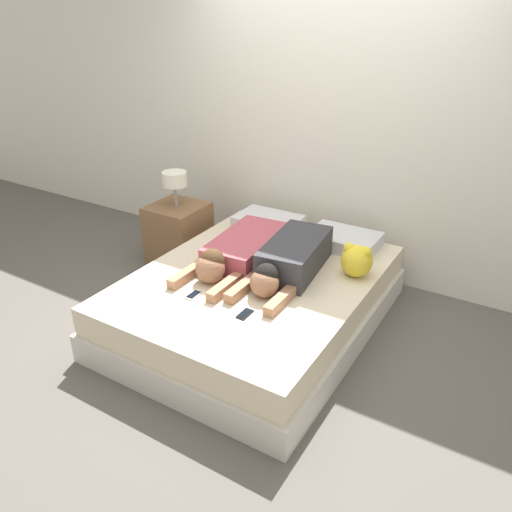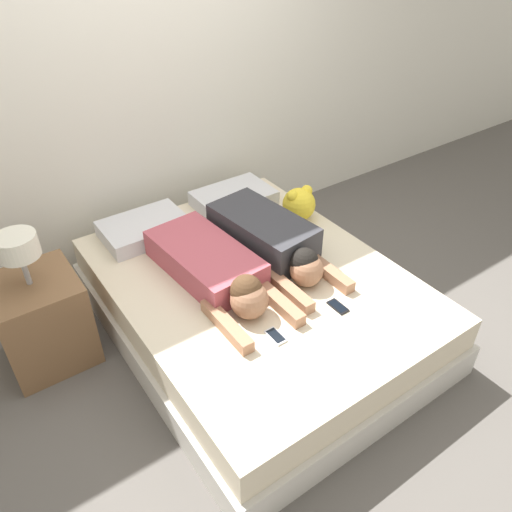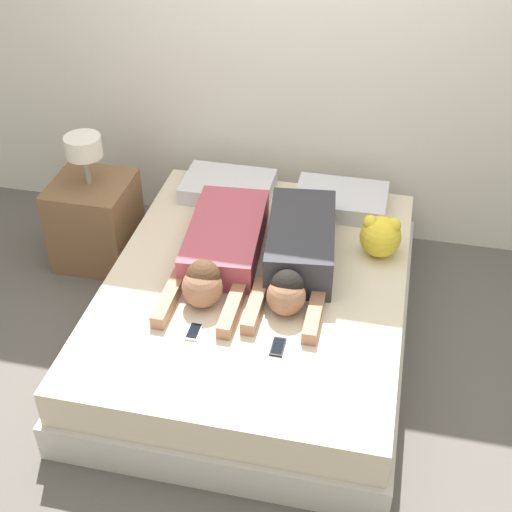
{
  "view_description": "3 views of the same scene",
  "coord_description": "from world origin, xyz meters",
  "px_view_note": "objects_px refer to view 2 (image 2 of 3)",
  "views": [
    {
      "loc": [
        1.64,
        -2.7,
        2.15
      ],
      "look_at": [
        0.0,
        0.0,
        0.57
      ],
      "focal_mm": 35.0,
      "sensor_mm": 36.0,
      "label": 1
    },
    {
      "loc": [
        -1.33,
        -1.91,
        2.27
      ],
      "look_at": [
        0.0,
        0.0,
        0.57
      ],
      "focal_mm": 35.0,
      "sensor_mm": 36.0,
      "label": 2
    },
    {
      "loc": [
        0.63,
        -2.87,
        2.79
      ],
      "look_at": [
        0.0,
        0.0,
        0.57
      ],
      "focal_mm": 50.0,
      "sensor_mm": 36.0,
      "label": 3
    }
  ],
  "objects_px": {
    "plush_toy": "(299,203)",
    "cell_phone_left": "(276,336)",
    "bed": "(256,303)",
    "pillow_head_left": "(145,228)",
    "cell_phone_right": "(338,307)",
    "person_left": "(216,269)",
    "pillow_head_right": "(234,198)",
    "person_right": "(271,240)",
    "nightstand": "(42,318)"
  },
  "relations": [
    {
      "from": "plush_toy",
      "to": "cell_phone_left",
      "type": "bearing_deg",
      "value": -134.56
    },
    {
      "from": "bed",
      "to": "cell_phone_left",
      "type": "bearing_deg",
      "value": -113.57
    },
    {
      "from": "pillow_head_left",
      "to": "cell_phone_right",
      "type": "xyz_separation_m",
      "value": [
        0.56,
        -1.27,
        -0.05
      ]
    },
    {
      "from": "person_left",
      "to": "bed",
      "type": "bearing_deg",
      "value": -23.09
    },
    {
      "from": "pillow_head_left",
      "to": "pillow_head_right",
      "type": "xyz_separation_m",
      "value": [
        0.7,
        0.0,
        0.0
      ]
    },
    {
      "from": "pillow_head_right",
      "to": "person_right",
      "type": "height_order",
      "value": "person_right"
    },
    {
      "from": "plush_toy",
      "to": "person_right",
      "type": "bearing_deg",
      "value": -149.82
    },
    {
      "from": "cell_phone_left",
      "to": "nightstand",
      "type": "xyz_separation_m",
      "value": [
        -0.94,
        0.98,
        -0.12
      ]
    },
    {
      "from": "pillow_head_left",
      "to": "nightstand",
      "type": "height_order",
      "value": "nightstand"
    },
    {
      "from": "cell_phone_left",
      "to": "cell_phone_right",
      "type": "xyz_separation_m",
      "value": [
        0.42,
        -0.02,
        0.0
      ]
    },
    {
      "from": "bed",
      "to": "cell_phone_right",
      "type": "relative_size",
      "value": 16.68
    },
    {
      "from": "person_left",
      "to": "person_right",
      "type": "xyz_separation_m",
      "value": [
        0.42,
        0.03,
        0.02
      ]
    },
    {
      "from": "person_right",
      "to": "plush_toy",
      "type": "bearing_deg",
      "value": 30.18
    },
    {
      "from": "pillow_head_right",
      "to": "plush_toy",
      "type": "distance_m",
      "value": 0.5
    },
    {
      "from": "pillow_head_right",
      "to": "nightstand",
      "type": "bearing_deg",
      "value": -169.57
    },
    {
      "from": "nightstand",
      "to": "person_left",
      "type": "bearing_deg",
      "value": -24.33
    },
    {
      "from": "pillow_head_left",
      "to": "plush_toy",
      "type": "relative_size",
      "value": 2.28
    },
    {
      "from": "cell_phone_right",
      "to": "bed",
      "type": "bearing_deg",
      "value": 113.72
    },
    {
      "from": "nightstand",
      "to": "pillow_head_left",
      "type": "bearing_deg",
      "value": 19.16
    },
    {
      "from": "person_right",
      "to": "cell_phone_left",
      "type": "xyz_separation_m",
      "value": [
        -0.41,
        -0.59,
        -0.11
      ]
    },
    {
      "from": "pillow_head_right",
      "to": "person_right",
      "type": "bearing_deg",
      "value": -102.8
    },
    {
      "from": "person_left",
      "to": "nightstand",
      "type": "distance_m",
      "value": 1.03
    },
    {
      "from": "cell_phone_right",
      "to": "nightstand",
      "type": "height_order",
      "value": "nightstand"
    },
    {
      "from": "nightstand",
      "to": "cell_phone_left",
      "type": "bearing_deg",
      "value": -46.28
    },
    {
      "from": "bed",
      "to": "pillow_head_right",
      "type": "height_order",
      "value": "pillow_head_right"
    },
    {
      "from": "pillow_head_left",
      "to": "cell_phone_left",
      "type": "height_order",
      "value": "pillow_head_left"
    },
    {
      "from": "bed",
      "to": "person_right",
      "type": "bearing_deg",
      "value": 31.4
    },
    {
      "from": "bed",
      "to": "cell_phone_right",
      "type": "distance_m",
      "value": 0.57
    },
    {
      "from": "person_left",
      "to": "nightstand",
      "type": "bearing_deg",
      "value": 155.67
    },
    {
      "from": "pillow_head_left",
      "to": "cell_phone_right",
      "type": "distance_m",
      "value": 1.39
    },
    {
      "from": "plush_toy",
      "to": "nightstand",
      "type": "bearing_deg",
      "value": 175.23
    },
    {
      "from": "person_right",
      "to": "bed",
      "type": "bearing_deg",
      "value": -148.6
    },
    {
      "from": "cell_phone_right",
      "to": "pillow_head_left",
      "type": "bearing_deg",
      "value": 113.95
    },
    {
      "from": "cell_phone_right",
      "to": "nightstand",
      "type": "xyz_separation_m",
      "value": [
        -1.35,
        1.0,
        -0.12
      ]
    },
    {
      "from": "bed",
      "to": "nightstand",
      "type": "xyz_separation_m",
      "value": [
        -1.14,
        0.51,
        0.1
      ]
    },
    {
      "from": "person_left",
      "to": "cell_phone_left",
      "type": "height_order",
      "value": "person_left"
    },
    {
      "from": "pillow_head_right",
      "to": "plush_toy",
      "type": "xyz_separation_m",
      "value": [
        0.26,
        -0.42,
        0.07
      ]
    },
    {
      "from": "pillow_head_left",
      "to": "cell_phone_left",
      "type": "relative_size",
      "value": 4.41
    },
    {
      "from": "bed",
      "to": "person_right",
      "type": "xyz_separation_m",
      "value": [
        0.2,
        0.12,
        0.33
      ]
    },
    {
      "from": "bed",
      "to": "pillow_head_right",
      "type": "bearing_deg",
      "value": 65.91
    },
    {
      "from": "person_right",
      "to": "cell_phone_left",
      "type": "relative_size",
      "value": 8.25
    },
    {
      "from": "pillow_head_right",
      "to": "person_right",
      "type": "relative_size",
      "value": 0.53
    },
    {
      "from": "bed",
      "to": "person_left",
      "type": "height_order",
      "value": "person_left"
    },
    {
      "from": "pillow_head_right",
      "to": "plush_toy",
      "type": "height_order",
      "value": "plush_toy"
    },
    {
      "from": "bed",
      "to": "pillow_head_left",
      "type": "xyz_separation_m",
      "value": [
        -0.35,
        0.79,
        0.26
      ]
    },
    {
      "from": "pillow_head_right",
      "to": "plush_toy",
      "type": "relative_size",
      "value": 2.28
    },
    {
      "from": "pillow_head_left",
      "to": "nightstand",
      "type": "distance_m",
      "value": 0.85
    },
    {
      "from": "pillow_head_right",
      "to": "cell_phone_left",
      "type": "height_order",
      "value": "pillow_head_right"
    },
    {
      "from": "cell_phone_right",
      "to": "nightstand",
      "type": "bearing_deg",
      "value": 143.7
    },
    {
      "from": "pillow_head_left",
      "to": "pillow_head_right",
      "type": "height_order",
      "value": "same"
    }
  ]
}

